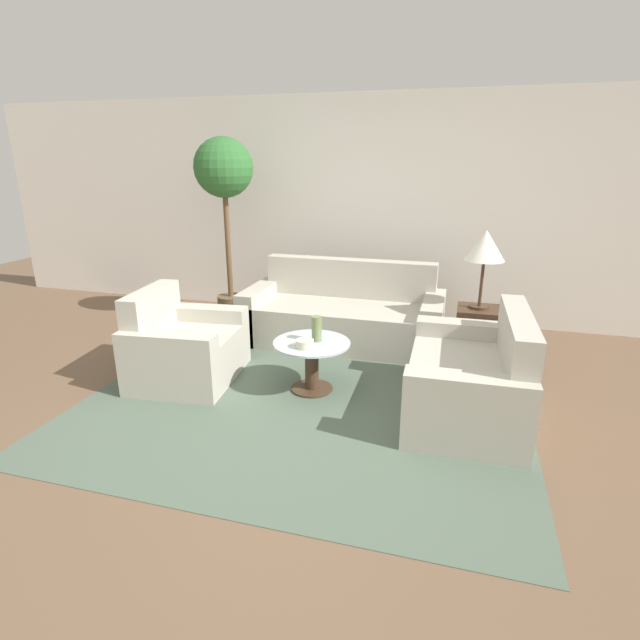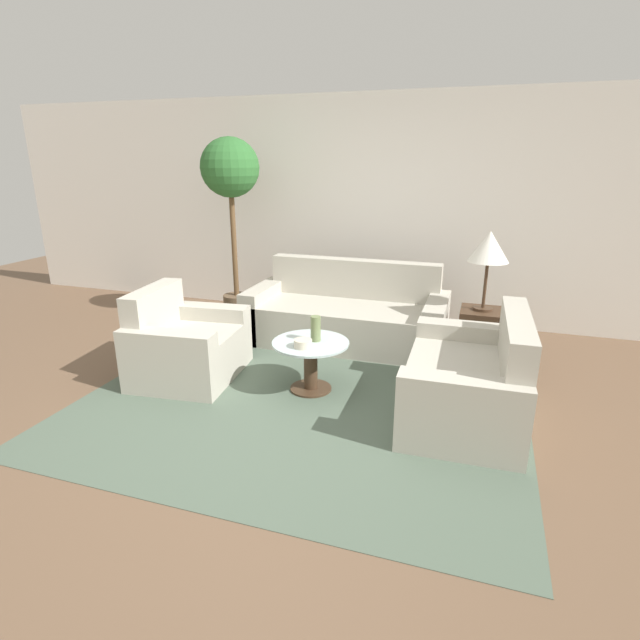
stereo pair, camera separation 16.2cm
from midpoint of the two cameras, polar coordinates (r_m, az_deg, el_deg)
The scene contains 12 objects.
ground_plane at distance 3.83m, azimuth -4.65°, elevation -11.68°, with size 14.00×14.00×0.00m, color brown.
wall_back at distance 6.13m, azimuth 5.83°, elevation 12.43°, with size 10.00×0.06×2.60m.
rug at distance 4.32m, azimuth 0.03°, elevation -7.90°, with size 3.49×3.36×0.01m.
sofa_main at distance 5.35m, azimuth 4.03°, elevation 0.40°, with size 2.07×0.89×0.84m.
armchair at distance 4.63m, azimuth -14.37°, elevation -3.02°, with size 0.91×1.05×0.81m.
loveseat at distance 3.98m, azimuth 18.28°, elevation -6.95°, with size 0.87×1.37×0.82m.
coffee_table at distance 4.20m, azimuth 0.03°, elevation -4.50°, with size 0.65×0.65×0.44m.
side_table at distance 5.05m, azimuth 18.67°, elevation -1.75°, with size 0.40×0.40×0.53m.
table_lamp at distance 4.84m, azimuth 19.68°, elevation 7.73°, with size 0.37×0.37×0.74m.
potted_plant at distance 5.80m, azimuth -9.34°, elevation 14.90°, with size 0.65×0.65×2.11m.
vase at distance 4.14m, azimuth 0.62°, elevation -1.00°, with size 0.08×0.08×0.21m.
bowl at distance 4.02m, azimuth -0.81°, elevation -2.71°, with size 0.15×0.15×0.07m.
Camera 2 is at (1.40, -3.02, 1.90)m, focal length 28.00 mm.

